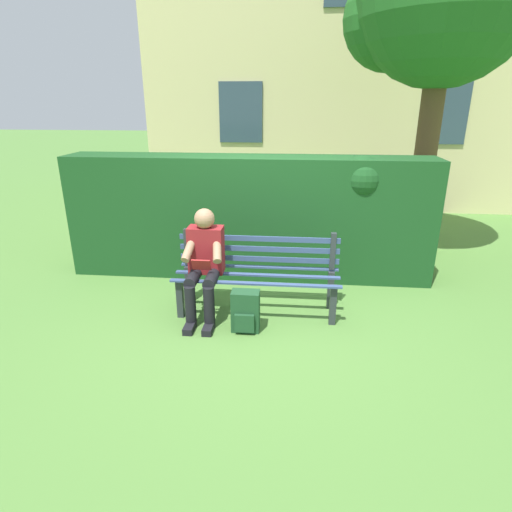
{
  "coord_description": "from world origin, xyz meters",
  "views": [
    {
      "loc": [
        -0.41,
        4.28,
        2.28
      ],
      "look_at": [
        0.0,
        0.1,
        0.72
      ],
      "focal_mm": 29.51,
      "sensor_mm": 36.0,
      "label": 1
    }
  ],
  "objects_px": {
    "tree": "(437,1)",
    "backpack": "(245,312)",
    "person_seated": "(204,261)",
    "park_bench": "(258,271)"
  },
  "relations": [
    {
      "from": "person_seated",
      "to": "tree",
      "type": "distance_m",
      "value": 4.7
    },
    {
      "from": "tree",
      "to": "backpack",
      "type": "height_order",
      "value": "tree"
    },
    {
      "from": "person_seated",
      "to": "tree",
      "type": "bearing_deg",
      "value": -137.95
    },
    {
      "from": "park_bench",
      "to": "tree",
      "type": "height_order",
      "value": "tree"
    },
    {
      "from": "person_seated",
      "to": "park_bench",
      "type": "bearing_deg",
      "value": -161.26
    },
    {
      "from": "person_seated",
      "to": "backpack",
      "type": "relative_size",
      "value": 2.71
    },
    {
      "from": "person_seated",
      "to": "tree",
      "type": "relative_size",
      "value": 0.25
    },
    {
      "from": "park_bench",
      "to": "tree",
      "type": "distance_m",
      "value": 4.41
    },
    {
      "from": "park_bench",
      "to": "backpack",
      "type": "distance_m",
      "value": 0.56
    },
    {
      "from": "tree",
      "to": "backpack",
      "type": "relative_size",
      "value": 10.85
    }
  ]
}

